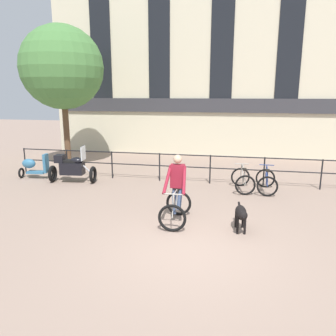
{
  "coord_description": "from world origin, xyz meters",
  "views": [
    {
      "loc": [
        0.86,
        -6.37,
        3.21
      ],
      "look_at": [
        -1.07,
        2.86,
        1.05
      ],
      "focal_mm": 35.0,
      "sensor_mm": 36.0,
      "label": 1
    }
  ],
  "objects_px": {
    "cyclist_with_bike": "(176,192)",
    "parked_bicycle_near_lamp": "(243,180)",
    "parked_motorcycle": "(72,168)",
    "parked_bicycle_mid_left": "(266,181)",
    "dog": "(241,214)",
    "parked_scooter": "(35,167)"
  },
  "relations": [
    {
      "from": "cyclist_with_bike",
      "to": "parked_bicycle_near_lamp",
      "type": "bearing_deg",
      "value": 59.57
    },
    {
      "from": "parked_motorcycle",
      "to": "parked_bicycle_mid_left",
      "type": "height_order",
      "value": "parked_motorcycle"
    },
    {
      "from": "dog",
      "to": "parked_bicycle_near_lamp",
      "type": "bearing_deg",
      "value": 82.46
    },
    {
      "from": "cyclist_with_bike",
      "to": "parked_bicycle_mid_left",
      "type": "bearing_deg",
      "value": 49.83
    },
    {
      "from": "parked_bicycle_mid_left",
      "to": "parked_scooter",
      "type": "xyz_separation_m",
      "value": [
        -8.57,
        0.02,
        0.1
      ]
    },
    {
      "from": "cyclist_with_bike",
      "to": "parked_motorcycle",
      "type": "height_order",
      "value": "cyclist_with_bike"
    },
    {
      "from": "cyclist_with_bike",
      "to": "parked_bicycle_mid_left",
      "type": "relative_size",
      "value": 1.52
    },
    {
      "from": "dog",
      "to": "parked_bicycle_near_lamp",
      "type": "relative_size",
      "value": 0.87
    },
    {
      "from": "parked_bicycle_near_lamp",
      "to": "parked_bicycle_mid_left",
      "type": "relative_size",
      "value": 1.06
    },
    {
      "from": "parked_motorcycle",
      "to": "parked_bicycle_near_lamp",
      "type": "distance_m",
      "value": 6.11
    },
    {
      "from": "parked_scooter",
      "to": "parked_motorcycle",
      "type": "bearing_deg",
      "value": -105.36
    },
    {
      "from": "cyclist_with_bike",
      "to": "parked_motorcycle",
      "type": "distance_m",
      "value": 5.27
    },
    {
      "from": "parked_bicycle_mid_left",
      "to": "parked_scooter",
      "type": "relative_size",
      "value": 0.85
    },
    {
      "from": "dog",
      "to": "parked_bicycle_mid_left",
      "type": "bearing_deg",
      "value": 70.13
    },
    {
      "from": "parked_scooter",
      "to": "dog",
      "type": "bearing_deg",
      "value": -121.03
    },
    {
      "from": "parked_bicycle_near_lamp",
      "to": "cyclist_with_bike",
      "type": "bearing_deg",
      "value": 53.45
    },
    {
      "from": "parked_bicycle_near_lamp",
      "to": "parked_bicycle_mid_left",
      "type": "height_order",
      "value": "same"
    },
    {
      "from": "parked_motorcycle",
      "to": "parked_scooter",
      "type": "height_order",
      "value": "parked_motorcycle"
    },
    {
      "from": "parked_bicycle_near_lamp",
      "to": "parked_motorcycle",
      "type": "bearing_deg",
      "value": -5.78
    },
    {
      "from": "cyclist_with_bike",
      "to": "parked_bicycle_near_lamp",
      "type": "xyz_separation_m",
      "value": [
        1.7,
        3.12,
        -0.41
      ]
    },
    {
      "from": "dog",
      "to": "parked_scooter",
      "type": "xyz_separation_m",
      "value": [
        -7.72,
        3.5,
        0.01
      ]
    },
    {
      "from": "dog",
      "to": "parked_scooter",
      "type": "bearing_deg",
      "value": 149.53
    }
  ]
}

